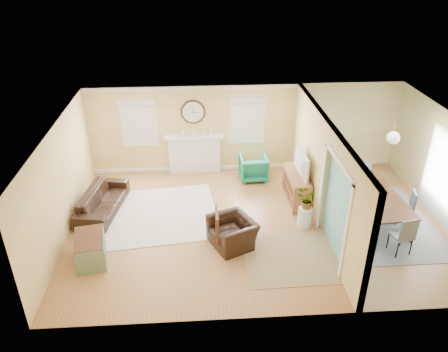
{
  "coord_description": "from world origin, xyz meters",
  "views": [
    {
      "loc": [
        -1.41,
        -8.77,
        6.11
      ],
      "look_at": [
        -0.8,
        0.3,
        1.2
      ],
      "focal_mm": 35.0,
      "sensor_mm": 36.0,
      "label": 1
    }
  ],
  "objects_px": {
    "eames_chair": "(232,232)",
    "credenza": "(296,188)",
    "dining_table": "(379,211)",
    "sofa": "(102,201)",
    "green_chair": "(253,168)"
  },
  "relations": [
    {
      "from": "credenza",
      "to": "green_chair",
      "type": "bearing_deg",
      "value": 126.76
    },
    {
      "from": "dining_table",
      "to": "eames_chair",
      "type": "bearing_deg",
      "value": 96.14
    },
    {
      "from": "eames_chair",
      "to": "credenza",
      "type": "distance_m",
      "value": 2.55
    },
    {
      "from": "sofa",
      "to": "credenza",
      "type": "xyz_separation_m",
      "value": [
        5.01,
        0.17,
        0.1
      ]
    },
    {
      "from": "sofa",
      "to": "credenza",
      "type": "relative_size",
      "value": 1.46
    },
    {
      "from": "sofa",
      "to": "credenza",
      "type": "distance_m",
      "value": 5.02
    },
    {
      "from": "sofa",
      "to": "eames_chair",
      "type": "bearing_deg",
      "value": -107.21
    },
    {
      "from": "sofa",
      "to": "credenza",
      "type": "height_order",
      "value": "credenza"
    },
    {
      "from": "eames_chair",
      "to": "dining_table",
      "type": "bearing_deg",
      "value": 75.03
    },
    {
      "from": "eames_chair",
      "to": "credenza",
      "type": "xyz_separation_m",
      "value": [
        1.84,
        1.77,
        0.08
      ]
    },
    {
      "from": "credenza",
      "to": "dining_table",
      "type": "xyz_separation_m",
      "value": [
        1.78,
        -1.16,
        -0.06
      ]
    },
    {
      "from": "sofa",
      "to": "dining_table",
      "type": "relative_size",
      "value": 1.05
    },
    {
      "from": "dining_table",
      "to": "sofa",
      "type": "bearing_deg",
      "value": 78.31
    },
    {
      "from": "dining_table",
      "to": "green_chair",
      "type": "bearing_deg",
      "value": 44.84
    },
    {
      "from": "green_chair",
      "to": "credenza",
      "type": "bearing_deg",
      "value": 124.76
    }
  ]
}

